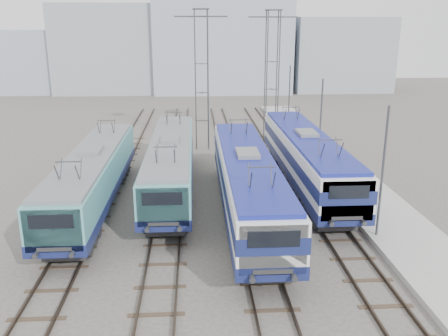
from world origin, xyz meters
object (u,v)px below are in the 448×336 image
(locomotive_center_left, at_px, (171,162))
(mast_mid, at_px, (320,127))
(locomotive_far_right, at_px, (306,155))
(mast_rear, at_px, (289,102))
(catenary_tower_east, at_px, (272,71))
(locomotive_far_left, at_px, (93,175))
(catenary_tower_west, at_px, (202,74))
(locomotive_center_right, at_px, (248,180))
(mast_front, at_px, (382,176))

(locomotive_center_left, relative_size, mast_mid, 2.49)
(locomotive_far_right, bearing_deg, mast_rear, 83.29)
(locomotive_far_right, relative_size, catenary_tower_east, 1.52)
(locomotive_far_left, distance_m, locomotive_far_right, 13.82)
(locomotive_center_left, relative_size, catenary_tower_west, 1.45)
(locomotive_far_left, relative_size, locomotive_center_right, 0.94)
(mast_rear, bearing_deg, locomotive_center_right, -107.03)
(mast_mid, distance_m, mast_rear, 12.00)
(mast_mid, bearing_deg, mast_rear, 90.00)
(locomotive_far_left, distance_m, catenary_tower_east, 21.79)
(mast_front, bearing_deg, locomotive_center_right, 152.75)
(locomotive_center_right, distance_m, mast_mid, 10.86)
(locomotive_center_left, height_order, catenary_tower_east, catenary_tower_east)
(locomotive_far_right, distance_m, mast_front, 8.56)
(locomotive_far_right, bearing_deg, catenary_tower_east, 91.04)
(locomotive_center_left, height_order, locomotive_far_right, locomotive_far_right)
(mast_rear, bearing_deg, locomotive_far_left, -129.38)
(mast_rear, bearing_deg, catenary_tower_west, -155.06)
(catenary_tower_west, bearing_deg, catenary_tower_east, 17.10)
(mast_mid, bearing_deg, locomotive_center_left, -158.83)
(locomotive_center_left, xyz_separation_m, mast_rear, (10.85, 16.20, 1.32))
(locomotive_center_right, height_order, mast_front, mast_front)
(locomotive_center_left, xyz_separation_m, locomotive_center_right, (4.50, -4.53, 0.17))
(locomotive_center_right, distance_m, catenary_tower_west, 17.42)
(locomotive_center_left, height_order, locomotive_center_right, locomotive_center_right)
(catenary_tower_west, distance_m, mast_front, 22.00)
(locomotive_center_left, relative_size, locomotive_far_right, 0.95)
(locomotive_center_right, bearing_deg, mast_rear, 72.97)
(locomotive_center_right, bearing_deg, mast_front, -27.25)
(mast_front, bearing_deg, catenary_tower_east, 95.45)
(locomotive_center_left, bearing_deg, catenary_tower_west, 79.55)
(mast_front, bearing_deg, mast_rear, 90.00)
(catenary_tower_east, xyz_separation_m, mast_rear, (2.10, 2.00, -3.14))
(mast_mid, xyz_separation_m, mast_rear, (0.00, 12.00, 0.00))
(locomotive_far_right, xyz_separation_m, mast_front, (1.85, -8.27, 1.17))
(catenary_tower_east, bearing_deg, catenary_tower_west, -162.90)
(catenary_tower_west, bearing_deg, mast_front, -66.73)
(catenary_tower_west, bearing_deg, locomotive_far_left, -114.67)
(mast_mid, relative_size, mast_rear, 1.00)
(locomotive_far_left, height_order, mast_rear, mast_rear)
(catenary_tower_west, xyz_separation_m, mast_mid, (8.60, -8.00, -3.14))
(catenary_tower_west, xyz_separation_m, mast_front, (8.60, -20.00, -3.14))
(locomotive_center_right, xyz_separation_m, catenary_tower_east, (4.25, 18.73, 4.30))
(mast_front, bearing_deg, locomotive_center_left, 144.29)
(mast_mid, bearing_deg, locomotive_far_left, -156.42)
(mast_front, bearing_deg, locomotive_far_right, 102.61)
(locomotive_center_left, relative_size, catenary_tower_east, 1.45)
(catenary_tower_west, height_order, mast_mid, catenary_tower_west)
(locomotive_center_left, bearing_deg, catenary_tower_east, 58.36)
(catenary_tower_east, bearing_deg, locomotive_far_left, -128.43)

